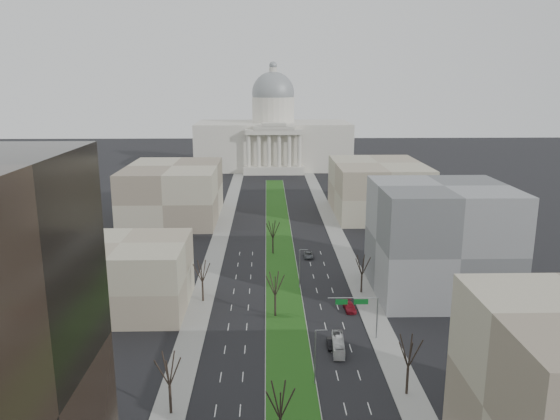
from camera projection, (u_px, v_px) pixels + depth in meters
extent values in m
plane|color=black|center=(280.00, 254.00, 147.23)|extent=(600.00, 600.00, 0.00)
cube|color=#999993|center=(280.00, 255.00, 146.24)|extent=(8.00, 222.00, 0.15)
cube|color=#164512|center=(280.00, 254.00, 146.22)|extent=(7.70, 221.70, 0.06)
cube|color=gray|center=(205.00, 289.00, 122.49)|extent=(5.00, 330.00, 0.15)
cube|color=gray|center=(360.00, 287.00, 123.32)|extent=(5.00, 330.00, 0.15)
cube|color=beige|center=(273.00, 145.00, 290.28)|extent=(80.00, 40.00, 24.00)
cube|color=beige|center=(274.00, 170.00, 270.25)|extent=(30.00, 6.00, 4.00)
cube|color=beige|center=(274.00, 132.00, 265.82)|extent=(28.00, 5.00, 2.50)
cube|color=beige|center=(274.00, 128.00, 265.36)|extent=(20.00, 5.00, 1.80)
cube|color=beige|center=(274.00, 125.00, 264.99)|extent=(12.00, 5.00, 1.60)
cylinder|color=beige|center=(273.00, 111.00, 286.09)|extent=(22.00, 22.00, 14.00)
sphere|color=gray|center=(273.00, 93.00, 284.00)|extent=(22.00, 22.00, 22.00)
cylinder|color=beige|center=(273.00, 71.00, 281.44)|extent=(4.00, 4.00, 4.00)
sphere|color=gray|center=(273.00, 65.00, 280.74)|extent=(4.00, 4.00, 4.00)
cylinder|color=beige|center=(248.00, 150.00, 267.62)|extent=(2.00, 2.00, 16.00)
cylinder|color=beige|center=(259.00, 150.00, 267.74)|extent=(2.00, 2.00, 16.00)
cylinder|color=beige|center=(269.00, 150.00, 267.86)|extent=(2.00, 2.00, 16.00)
cylinder|color=beige|center=(279.00, 150.00, 267.98)|extent=(2.00, 2.00, 16.00)
cylinder|color=beige|center=(289.00, 150.00, 268.10)|extent=(2.00, 2.00, 16.00)
cylinder|color=beige|center=(299.00, 150.00, 268.22)|extent=(2.00, 2.00, 16.00)
cube|color=tan|center=(122.00, 276.00, 110.79)|extent=(26.00, 22.00, 14.00)
cube|color=slate|center=(440.00, 240.00, 118.02)|extent=(28.00, 26.00, 24.00)
cube|color=gray|center=(173.00, 192.00, 183.20)|extent=(30.00, 40.00, 18.00)
cube|color=tan|center=(377.00, 188.00, 189.72)|extent=(30.00, 40.00, 18.00)
cylinder|color=black|center=(170.00, 400.00, 76.32)|extent=(0.40, 0.40, 4.32)
cylinder|color=black|center=(203.00, 292.00, 115.22)|extent=(0.40, 0.40, 4.22)
cylinder|color=black|center=(407.00, 381.00, 81.01)|extent=(0.40, 0.40, 4.42)
cylinder|color=black|center=(361.00, 284.00, 119.95)|extent=(0.40, 0.40, 4.03)
cylinder|color=black|center=(275.00, 306.00, 107.79)|extent=(0.40, 0.40, 4.32)
cylinder|color=black|center=(273.00, 246.00, 146.68)|extent=(0.40, 0.40, 4.32)
cylinder|color=gray|center=(315.00, 358.00, 83.08)|extent=(0.20, 0.20, 9.00)
cylinder|color=gray|center=(322.00, 330.00, 82.03)|extent=(1.80, 0.12, 0.12)
cylinder|color=gray|center=(300.00, 269.00, 121.97)|extent=(0.20, 0.20, 9.00)
cylinder|color=gray|center=(304.00, 250.00, 120.92)|extent=(1.80, 0.12, 0.12)
cylinder|color=gray|center=(377.00, 318.00, 98.07)|extent=(0.24, 0.24, 8.00)
cylinder|color=gray|center=(353.00, 298.00, 97.04)|extent=(9.00, 0.18, 0.18)
cube|color=#0C591E|center=(361.00, 302.00, 97.33)|extent=(2.60, 0.08, 1.00)
cube|color=#0C591E|center=(342.00, 302.00, 97.25)|extent=(2.20, 0.08, 1.00)
imported|color=black|center=(331.00, 344.00, 95.74)|extent=(1.49, 4.07, 1.33)
imported|color=maroon|center=(350.00, 307.00, 111.04)|extent=(2.38, 5.31, 1.51)
imported|color=#55595E|center=(308.00, 255.00, 144.07)|extent=(2.45, 5.10, 1.40)
imported|color=white|center=(338.00, 345.00, 94.36)|extent=(2.52, 8.30, 2.28)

